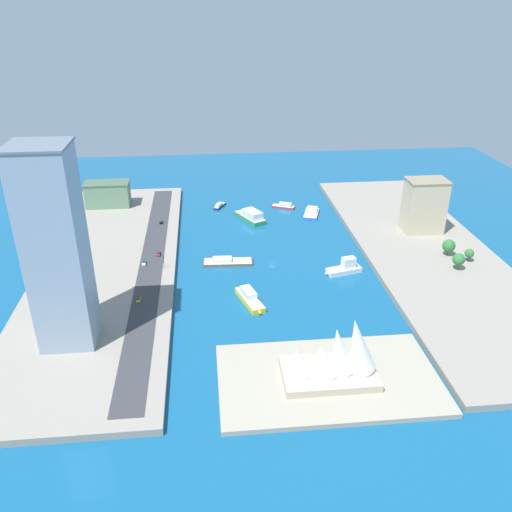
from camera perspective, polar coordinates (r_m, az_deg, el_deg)
ground_plane at (r=284.26m, az=1.74°, el=-0.72°), size 440.00×440.00×0.00m
quay_west at (r=306.23m, az=17.97°, el=0.31°), size 70.00×240.00×2.97m
quay_east at (r=286.30m, az=-15.66°, el=-1.22°), size 70.00×240.00×2.97m
peninsula_point at (r=203.57m, az=7.81°, el=-13.00°), size 81.85×47.62×2.00m
road_strip at (r=282.37m, az=-11.20°, el=-0.75°), size 12.13×228.00×0.15m
patrol_launch_navy at (r=359.80m, az=-3.93°, el=5.44°), size 8.76×13.28×3.18m
tugboat_red at (r=358.91m, az=3.04°, el=5.43°), size 16.10×10.49×3.46m
ferry_white_commuter at (r=276.84m, az=9.56°, el=-1.27°), size 20.50×11.11×8.15m
barge_flat_brown at (r=283.45m, az=-3.19°, el=-0.58°), size 27.34×9.60×3.21m
ferry_green_doubledeck at (r=337.18m, az=-0.55°, el=4.33°), size 19.26×26.38×7.22m
ferry_yellow_fast at (r=247.48m, az=-0.68°, el=-4.55°), size 12.77×24.95×5.91m
catamaran_blue at (r=348.91m, az=6.01°, el=4.69°), size 14.19×20.87×3.74m
terminal_long_green at (r=364.88m, az=-15.69°, el=6.45°), size 29.25×14.92×16.22m
tower_tall_glass at (r=212.01m, az=-20.75°, el=0.61°), size 21.68×20.74×80.57m
office_block_beige at (r=325.07m, az=17.67°, el=5.20°), size 22.98×16.23×31.53m
van_white at (r=281.54m, az=-11.98°, el=-0.71°), size 2.14×4.80×1.58m
pickup_red at (r=290.01m, az=-10.48°, el=0.28°), size 1.99×5.16×1.74m
taxi_yellow_cab at (r=249.05m, az=-12.51°, el=-4.57°), size 1.95×4.50×1.57m
suv_black at (r=330.77m, az=-10.19°, el=3.63°), size 1.83×4.27×1.57m
traffic_light_waterfront at (r=274.22m, az=-9.93°, el=-0.49°), size 0.36×0.36×6.50m
opera_landmark at (r=197.86m, az=8.40°, el=-10.76°), size 34.73×21.23×25.70m
park_tree_cluster at (r=295.74m, az=20.72°, el=0.43°), size 15.31×23.08×9.04m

